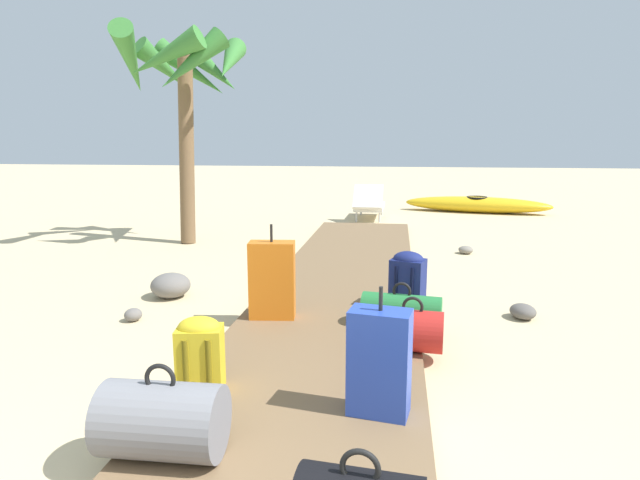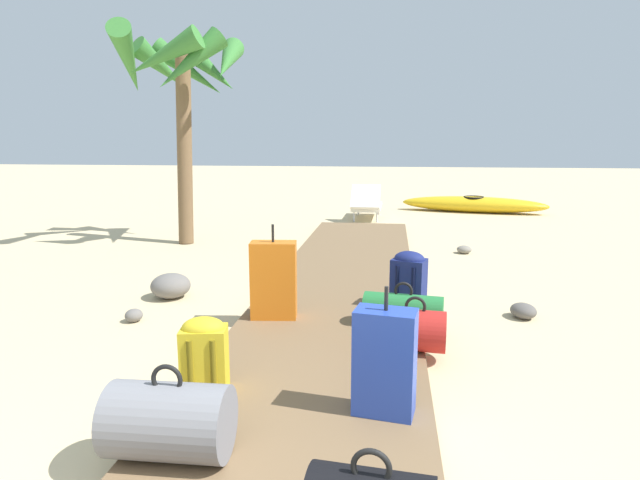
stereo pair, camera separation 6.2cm
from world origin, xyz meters
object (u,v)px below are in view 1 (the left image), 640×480
object	(u,v)px
suitcase_orange	(272,280)
duffel_bag_green	(401,310)
backpack_navy	(408,278)
duffel_bag_red	(412,330)
kayak	(477,204)
suitcase_blue	(379,362)
duffel_bag_grey	(163,420)
backpack_yellow	(200,352)
palm_tree_far_left	(184,76)
lounge_chair	(369,204)

from	to	relation	value
suitcase_orange	duffel_bag_green	size ratio (longest dim) A/B	1.21
backpack_navy	duffel_bag_green	bearing A→B (deg)	-96.26
duffel_bag_red	kayak	xyz separation A→B (m)	(1.74, 8.95, -0.06)
backpack_navy	suitcase_orange	bearing A→B (deg)	-158.41
suitcase_blue	duffel_bag_green	distance (m)	1.57
duffel_bag_grey	backpack_yellow	xyz separation A→B (m)	(-0.07, 0.73, 0.06)
backpack_navy	kayak	size ratio (longest dim) A/B	0.16
suitcase_orange	palm_tree_far_left	xyz separation A→B (m)	(-2.31, 3.84, 2.27)
suitcase_orange	duffel_bag_red	bearing A→B (deg)	-26.39
duffel_bag_grey	lounge_chair	bearing A→B (deg)	86.29
backpack_yellow	palm_tree_far_left	world-z (taller)	palm_tree_far_left
duffel_bag_grey	duffel_bag_green	distance (m)	2.47
backpack_navy	duffel_bag_grey	xyz separation A→B (m)	(-1.29, -2.71, -0.09)
duffel_bag_green	palm_tree_far_left	xyz separation A→B (m)	(-3.48, 3.91, 2.48)
suitcase_orange	suitcase_blue	size ratio (longest dim) A/B	1.11
duffel_bag_red	suitcase_blue	world-z (taller)	suitcase_blue
lounge_chair	backpack_yellow	bearing A→B (deg)	-94.54
duffel_bag_green	kayak	world-z (taller)	duffel_bag_green
kayak	backpack_navy	bearing A→B (deg)	-102.65
duffel_bag_red	backpack_yellow	bearing A→B (deg)	-147.77
duffel_bag_green	backpack_navy	bearing A→B (deg)	83.74
palm_tree_far_left	kayak	world-z (taller)	palm_tree_far_left
palm_tree_far_left	lounge_chair	world-z (taller)	palm_tree_far_left
duffel_bag_green	suitcase_blue	bearing A→B (deg)	-95.24
duffel_bag_green	lounge_chair	bearing A→B (deg)	95.28
duffel_bag_red	duffel_bag_green	size ratio (longest dim) A/B	0.69
suitcase_orange	kayak	xyz separation A→B (m)	(2.99, 8.33, -0.25)
duffel_bag_green	palm_tree_far_left	size ratio (longest dim) A/B	0.21
backpack_yellow	suitcase_orange	bearing A→B (deg)	85.10
duffel_bag_green	kayak	distance (m)	8.60
palm_tree_far_left	lounge_chair	size ratio (longest dim) A/B	2.19
backpack_yellow	lounge_chair	xyz separation A→B (m)	(0.66, 8.33, -0.01)
duffel_bag_grey	suitcase_blue	xyz separation A→B (m)	(1.08, 0.60, 0.12)
backpack_yellow	kayak	world-z (taller)	backpack_yellow
backpack_navy	duffel_bag_green	xyz separation A→B (m)	(-0.06, -0.56, -0.15)
suitcase_orange	duffel_bag_grey	distance (m)	2.23
duffel_bag_grey	backpack_yellow	distance (m)	0.74
palm_tree_far_left	kayak	distance (m)	7.39
palm_tree_far_left	duffel_bag_grey	bearing A→B (deg)	-69.60
suitcase_orange	backpack_yellow	size ratio (longest dim) A/B	1.74
suitcase_orange	backpack_yellow	world-z (taller)	suitcase_orange
backpack_yellow	suitcase_blue	bearing A→B (deg)	-6.52
suitcase_blue	kayak	distance (m)	10.15
duffel_bag_red	backpack_yellow	distance (m)	1.63
backpack_navy	backpack_yellow	world-z (taller)	backpack_navy
backpack_yellow	suitcase_blue	world-z (taller)	suitcase_blue
backpack_yellow	lounge_chair	bearing A→B (deg)	85.46
duffel_bag_grey	kayak	world-z (taller)	duffel_bag_grey
duffel_bag_red	duffel_bag_green	distance (m)	0.55
suitcase_blue	lounge_chair	bearing A→B (deg)	93.36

